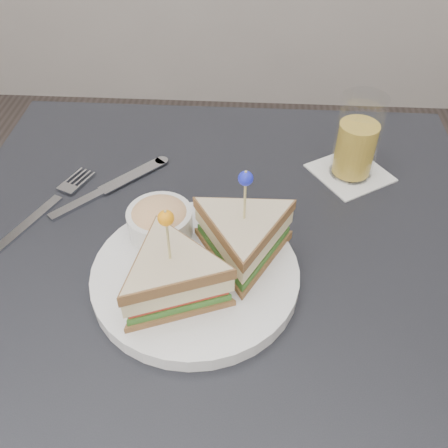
% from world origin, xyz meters
% --- Properties ---
extents(table, '(0.80, 0.80, 0.75)m').
position_xyz_m(table, '(0.00, 0.00, 0.67)').
color(table, black).
rests_on(table, ground).
extents(plate_meal, '(0.32, 0.31, 0.16)m').
position_xyz_m(plate_meal, '(-0.02, -0.04, 0.79)').
color(plate_meal, white).
rests_on(plate_meal, table).
extents(cutlery_fork, '(0.11, 0.20, 0.01)m').
position_xyz_m(cutlery_fork, '(-0.26, 0.09, 0.75)').
color(cutlery_fork, '#B7BBC3').
rests_on(cutlery_fork, table).
extents(cutlery_knife, '(0.17, 0.17, 0.01)m').
position_xyz_m(cutlery_knife, '(-0.18, 0.13, 0.75)').
color(cutlery_knife, '#B3B7BF').
rests_on(cutlery_knife, table).
extents(drink_set, '(0.15, 0.15, 0.14)m').
position_xyz_m(drink_set, '(0.21, 0.20, 0.81)').
color(drink_set, white).
rests_on(drink_set, table).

